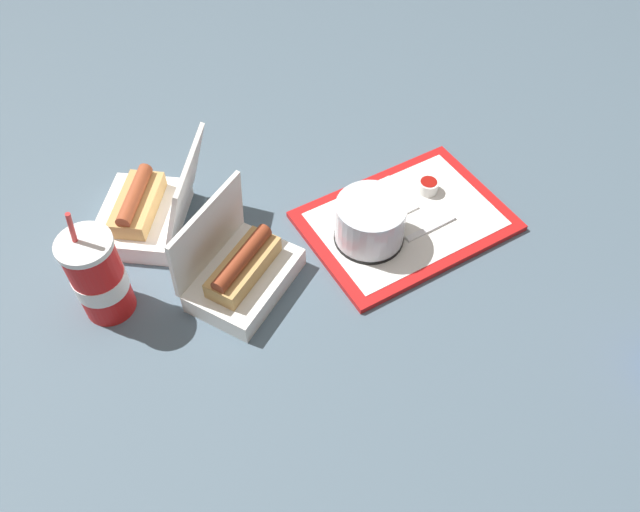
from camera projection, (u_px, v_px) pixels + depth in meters
name	position (u px, v px, depth m)	size (l,w,h in m)	color
ground_plane	(326.00, 292.00, 1.08)	(3.20, 3.20, 0.00)	#4C6070
food_tray	(406.00, 221.00, 1.17)	(0.40, 0.30, 0.01)	red
cake_container	(370.00, 223.00, 1.11)	(0.13, 0.13, 0.09)	black
ketchup_cup	(428.00, 186.00, 1.20)	(0.04, 0.04, 0.02)	white
napkin_stack	(383.00, 201.00, 1.19)	(0.10, 0.10, 0.00)	white
plastic_fork	(431.00, 228.00, 1.15)	(0.11, 0.01, 0.01)	white
clamshell_hotdog_corner	(240.00, 271.00, 1.06)	(0.23, 0.22, 0.17)	white
clamshell_hotdog_back	(146.00, 210.00, 1.14)	(0.26, 0.26, 0.18)	white
soda_cup_back	(98.00, 277.00, 0.99)	(0.09, 0.09, 0.23)	red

